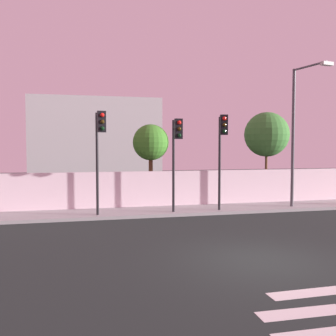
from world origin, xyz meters
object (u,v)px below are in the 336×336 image
object	(u,v)px
roadside_tree_midright	(267,135)
traffic_light_right	(100,141)
traffic_light_left	(222,142)
traffic_light_center	(176,145)
roadside_tree_midleft	(151,143)
street_lamp_curbside	(298,125)

from	to	relation	value
roadside_tree_midright	traffic_light_right	bearing A→B (deg)	-160.50
traffic_light_left	traffic_light_center	distance (m)	2.14
traffic_light_left	traffic_light_right	size ratio (longest dim) A/B	0.98
traffic_light_right	roadside_tree_midright	distance (m)	10.37
traffic_light_center	roadside_tree_midleft	size ratio (longest dim) A/B	0.97
traffic_light_right	traffic_light_left	bearing A→B (deg)	-2.19
traffic_light_left	street_lamp_curbside	world-z (taller)	street_lamp_curbside
traffic_light_left	traffic_light_right	distance (m)	5.57
traffic_light_center	traffic_light_right	size ratio (longest dim) A/B	0.94
traffic_light_center	roadside_tree_midleft	bearing A→B (deg)	98.64
traffic_light_center	roadside_tree_midleft	world-z (taller)	traffic_light_center
roadside_tree_midleft	roadside_tree_midright	world-z (taller)	roadside_tree_midright
traffic_light_left	traffic_light_center	size ratio (longest dim) A/B	1.04
traffic_light_center	roadside_tree_midright	xyz separation A→B (m)	(6.33, 3.48, 0.62)
traffic_light_left	roadside_tree_midright	world-z (taller)	roadside_tree_midright
traffic_light_right	roadside_tree_midleft	world-z (taller)	traffic_light_right
traffic_light_center	street_lamp_curbside	size ratio (longest dim) A/B	0.62
traffic_light_center	traffic_light_right	distance (m)	3.44
traffic_light_left	traffic_light_right	xyz separation A→B (m)	(-5.56, 0.21, 0.04)
traffic_light_left	roadside_tree_midright	distance (m)	5.60
traffic_light_center	traffic_light_right	bearing A→B (deg)	179.68
traffic_light_center	roadside_tree_midleft	distance (m)	3.52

